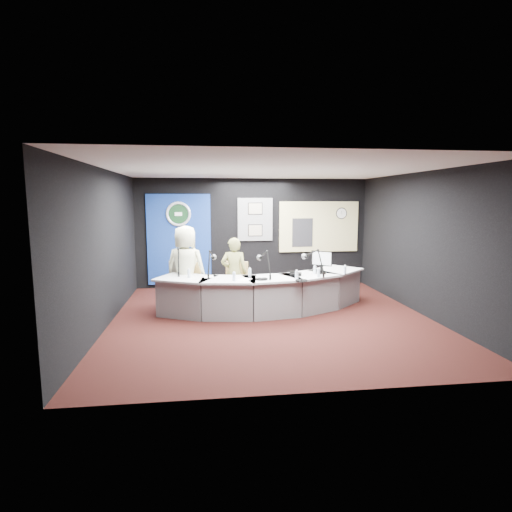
{
  "coord_description": "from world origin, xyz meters",
  "views": [
    {
      "loc": [
        -1.22,
        -7.3,
        2.24
      ],
      "look_at": [
        -0.2,
        0.8,
        1.1
      ],
      "focal_mm": 28.0,
      "sensor_mm": 36.0,
      "label": 1
    }
  ],
  "objects": [
    {
      "name": "boom_mic_d",
      "position": [
        0.92,
        0.41,
        1.05
      ],
      "size": [
        0.37,
        0.69,
        0.6
      ],
      "primitive_type": null,
      "color": "black",
      "rests_on": "broadcast_desk"
    },
    {
      "name": "equipment_rack",
      "position": [
        1.3,
        2.94,
        1.4
      ],
      "size": [
        0.55,
        0.02,
        0.75
      ],
      "primitive_type": "cube",
      "color": "black",
      "rests_on": "booth_window_frame"
    },
    {
      "name": "headphones_near",
      "position": [
        0.53,
        -0.2,
        0.77
      ],
      "size": [
        0.21,
        0.21,
        0.03
      ],
      "primitive_type": "torus",
      "color": "black",
      "rests_on": "broadcast_desk"
    },
    {
      "name": "computer_monitor",
      "position": [
        1.11,
        0.51,
        1.07
      ],
      "size": [
        0.32,
        0.27,
        0.27
      ],
      "primitive_type": "cube",
      "rotation": [
        0.0,
        0.0,
        -0.68
      ],
      "color": "black",
      "rests_on": "broadcast_desk"
    },
    {
      "name": "broadcast_desk",
      "position": [
        -0.05,
        0.55,
        0.38
      ],
      "size": [
        4.5,
        1.9,
        0.75
      ],
      "primitive_type": null,
      "color": "silver",
      "rests_on": "ground"
    },
    {
      "name": "draped_jacket",
      "position": [
        -1.76,
        1.14,
        0.62
      ],
      "size": [
        0.5,
        0.29,
        0.7
      ],
      "primitive_type": "cube",
      "rotation": [
        0.0,
        0.0,
        -0.41
      ],
      "color": "gray",
      "rests_on": "armchair_left"
    },
    {
      "name": "booth_glow",
      "position": [
        1.75,
        2.96,
        1.55
      ],
      "size": [
        2.0,
        0.02,
        1.2
      ],
      "primitive_type": "cube",
      "color": "beige",
      "rests_on": "booth_window_frame"
    },
    {
      "name": "booth_window_frame",
      "position": [
        1.75,
        2.97,
        1.55
      ],
      "size": [
        2.12,
        0.06,
        1.32
      ],
      "primitive_type": "cube",
      "color": "#CEC381",
      "rests_on": "wall_back"
    },
    {
      "name": "wall_back",
      "position": [
        0.0,
        3.0,
        1.4
      ],
      "size": [
        6.0,
        0.02,
        2.8
      ],
      "primitive_type": "cube",
      "color": "black",
      "rests_on": "ground"
    },
    {
      "name": "armchair_right",
      "position": [
        -0.65,
        0.83,
        0.44
      ],
      "size": [
        0.64,
        0.64,
        0.89
      ],
      "primitive_type": null,
      "rotation": [
        0.0,
        0.0,
        -0.34
      ],
      "color": "tan",
      "rests_on": "ground"
    },
    {
      "name": "ground",
      "position": [
        0.0,
        0.0,
        0.0
      ],
      "size": [
        6.0,
        6.0,
        0.0
      ],
      "primitive_type": "plane",
      "color": "black",
      "rests_on": "ground"
    },
    {
      "name": "boom_mic_a",
      "position": [
        -1.78,
        0.86,
        1.05
      ],
      "size": [
        0.16,
        0.74,
        0.6
      ],
      "primitive_type": null,
      "color": "black",
      "rests_on": "broadcast_desk"
    },
    {
      "name": "desk_phone",
      "position": [
        0.55,
        0.39,
        0.78
      ],
      "size": [
        0.27,
        0.24,
        0.06
      ],
      "primitive_type": "cube",
      "rotation": [
        0.0,
        0.0,
        -0.33
      ],
      "color": "black",
      "rests_on": "broadcast_desk"
    },
    {
      "name": "framed_photo_upper",
      "position": [
        0.05,
        2.94,
        2.03
      ],
      "size": [
        0.34,
        0.02,
        0.27
      ],
      "primitive_type": "cube",
      "color": "gray",
      "rests_on": "pinboard"
    },
    {
      "name": "wall_left",
      "position": [
        -3.0,
        0.0,
        1.4
      ],
      "size": [
        0.02,
        6.0,
        2.8
      ],
      "primitive_type": "cube",
      "color": "black",
      "rests_on": "ground"
    },
    {
      "name": "person_man",
      "position": [
        -1.64,
        0.91,
        0.87
      ],
      "size": [
        0.98,
        0.79,
        1.73
      ],
      "primitive_type": "imported",
      "rotation": [
        0.0,
        0.0,
        2.83
      ],
      "color": "beige",
      "rests_on": "ground"
    },
    {
      "name": "wall_right",
      "position": [
        3.0,
        0.0,
        1.4
      ],
      "size": [
        0.02,
        6.0,
        2.8
      ],
      "primitive_type": "cube",
      "color": "black",
      "rests_on": "ground"
    },
    {
      "name": "boom_mic_b",
      "position": [
        -1.13,
        0.51,
        1.05
      ],
      "size": [
        0.24,
        0.73,
        0.6
      ],
      "primitive_type": null,
      "color": "black",
      "rests_on": "broadcast_desk"
    },
    {
      "name": "agency_seal",
      "position": [
        -1.9,
        2.93,
        1.9
      ],
      "size": [
        0.63,
        0.07,
        0.63
      ],
      "primitive_type": "torus",
      "rotation": [
        1.57,
        0.0,
        0.0
      ],
      "color": "silver",
      "rests_on": "backdrop_panel"
    },
    {
      "name": "pinboard",
      "position": [
        0.05,
        2.97,
        1.75
      ],
      "size": [
        0.9,
        0.04,
        1.1
      ],
      "primitive_type": "cube",
      "color": "slate",
      "rests_on": "wall_back"
    },
    {
      "name": "ceiling",
      "position": [
        0.0,
        0.0,
        2.8
      ],
      "size": [
        6.0,
        6.0,
        0.02
      ],
      "primitive_type": "cube",
      "color": "silver",
      "rests_on": "ground"
    },
    {
      "name": "wall_clock",
      "position": [
        2.35,
        2.94,
        1.9
      ],
      "size": [
        0.28,
        0.01,
        0.28
      ],
      "primitive_type": "cylinder",
      "rotation": [
        1.57,
        0.0,
        0.0
      ],
      "color": "white",
      "rests_on": "booth_window_frame"
    },
    {
      "name": "backdrop_panel",
      "position": [
        -1.9,
        2.97,
        1.25
      ],
      "size": [
        1.6,
        0.05,
        2.3
      ],
      "primitive_type": "cube",
      "color": "navy",
      "rests_on": "wall_back"
    },
    {
      "name": "wall_front",
      "position": [
        0.0,
        -3.0,
        1.4
      ],
      "size": [
        6.0,
        0.02,
        2.8
      ],
      "primitive_type": "cube",
      "color": "black",
      "rests_on": "ground"
    },
    {
      "name": "framed_photo_lower",
      "position": [
        0.05,
        2.94,
        1.47
      ],
      "size": [
        0.34,
        0.02,
        0.27
      ],
      "primitive_type": "cube",
      "color": "gray",
      "rests_on": "pinboard"
    },
    {
      "name": "person_woman",
      "position": [
        -0.65,
        0.83,
        0.74
      ],
      "size": [
        0.58,
        0.42,
        1.49
      ],
      "primitive_type": "imported",
      "rotation": [
        0.0,
        0.0,
        3.01
      ],
      "color": "olive",
      "rests_on": "ground"
    },
    {
      "name": "armchair_left",
      "position": [
        -1.64,
        0.91,
        0.5
      ],
      "size": [
        0.74,
        0.74,
        1.01
      ],
      "primitive_type": null,
      "rotation": [
        0.0,
        0.0,
        -0.41
      ],
      "color": "tan",
      "rests_on": "ground"
    },
    {
      "name": "boom_mic_c",
      "position": [
        -0.09,
        0.32,
        1.05
      ],
      "size": [
        0.25,
        0.73,
        0.6
      ],
      "primitive_type": null,
      "color": "black",
      "rests_on": "broadcast_desk"
    },
    {
      "name": "headphones_far",
      "position": [
        -0.19,
        0.04,
        0.77
      ],
      "size": [
        0.23,
        0.23,
        0.04
      ],
      "primitive_type": "torus",
      "color": "black",
      "rests_on": "broadcast_desk"
    },
    {
      "name": "notepad",
      "position": [
        -0.51,
        0.1,
        0.75
      ],
      "size": [
        0.33,
        0.36,
        0.0
      ],
      "primitive_type": "cube",
      "rotation": [
        0.0,
        0.0,
        -0.53
      ],
      "color": "white",
      "rests_on": "broadcast_desk"
    },
    {
      "name": "water_bottles",
      "position": [
        0.01,
        0.27,
        0.84
      ],
      "size": [
        3.21,
        0.59,
        0.18
      ],
      "primitive_type": null,
      "color": "silver",
      "rests_on": "broadcast_desk"
    },
    {
      "name": "paper_stack",
      "position": [
        -1.18,
        0.48,
        0.75
      ],
      "size": [
        0.22,
        0.3,
        0.0
      ],
      "primitive_type": "cube",
      "rotation": [
        0.0,
        0.0,
        0.11
      ],
      "color": "white",
      "rests_on": "broadcast_desk"
    },
    {
      "name": "seal_center",
      "position": [
        -1.9,
        2.94,
        1.9
      ],
      "size": [
        0.48,
        0.01,
        0.48
      ],
      "primitive_type": "cylinder",
      "rotation": [
        1.57,
        0.0,
        0.0
      ],
      "color": "black",
      "rests_on": "backdrop_panel"
    }
  ]
}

